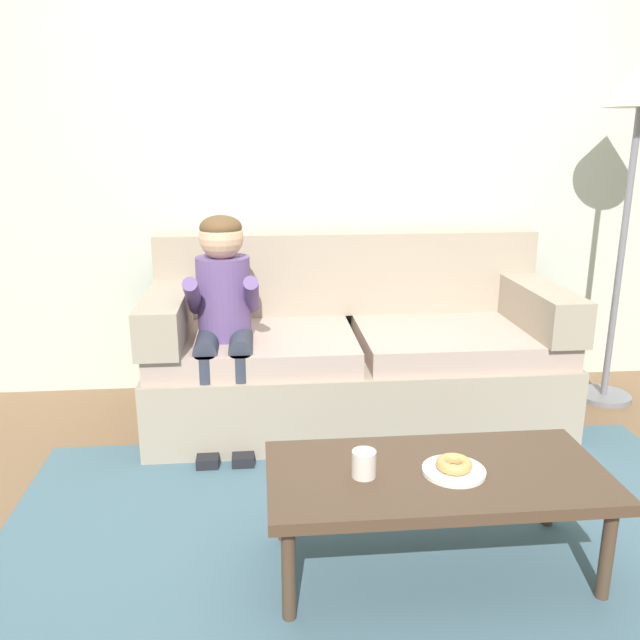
# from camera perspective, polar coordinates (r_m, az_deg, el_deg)

# --- Properties ---
(ground) EXTENTS (10.00, 10.00, 0.00)m
(ground) POSITION_cam_1_polar(r_m,az_deg,el_deg) (2.83, 4.14, -15.25)
(ground) COLOR brown
(wall_back) EXTENTS (8.00, 0.10, 2.80)m
(wall_back) POSITION_cam_1_polar(r_m,az_deg,el_deg) (3.81, 1.02, 14.95)
(wall_back) COLOR beige
(wall_back) RESTS_ON ground
(area_rug) EXTENTS (2.86, 1.62, 0.01)m
(area_rug) POSITION_cam_1_polar(r_m,az_deg,el_deg) (2.62, 5.08, -17.93)
(area_rug) COLOR #476675
(area_rug) RESTS_ON ground
(couch) EXTENTS (2.09, 0.90, 0.95)m
(couch) POSITION_cam_1_polar(r_m,az_deg,el_deg) (3.45, 2.97, -3.01)
(couch) COLOR tan
(couch) RESTS_ON ground
(coffee_table) EXTENTS (1.14, 0.54, 0.38)m
(coffee_table) POSITION_cam_1_polar(r_m,az_deg,el_deg) (2.28, 10.15, -13.70)
(coffee_table) COLOR #4C3828
(coffee_table) RESTS_ON ground
(person_child) EXTENTS (0.34, 0.58, 1.10)m
(person_child) POSITION_cam_1_polar(r_m,az_deg,el_deg) (3.13, -8.47, 1.10)
(person_child) COLOR #664C84
(person_child) RESTS_ON ground
(plate) EXTENTS (0.21, 0.21, 0.01)m
(plate) POSITION_cam_1_polar(r_m,az_deg,el_deg) (2.25, 11.64, -12.83)
(plate) COLOR white
(plate) RESTS_ON coffee_table
(donut) EXTENTS (0.15, 0.15, 0.04)m
(donut) POSITION_cam_1_polar(r_m,az_deg,el_deg) (2.24, 11.68, -12.27)
(donut) COLOR tan
(donut) RESTS_ON plate
(mug) EXTENTS (0.08, 0.08, 0.09)m
(mug) POSITION_cam_1_polar(r_m,az_deg,el_deg) (2.18, 3.87, -12.46)
(mug) COLOR silver
(mug) RESTS_ON coffee_table
(toy_controller) EXTENTS (0.23, 0.09, 0.05)m
(toy_controller) POSITION_cam_1_polar(r_m,az_deg,el_deg) (2.93, 16.15, -14.06)
(toy_controller) COLOR gold
(toy_controller) RESTS_ON ground
(floor_lamp) EXTENTS (0.36, 0.36, 1.86)m
(floor_lamp) POSITION_cam_1_polar(r_m,az_deg,el_deg) (3.85, 26.16, 15.79)
(floor_lamp) COLOR slate
(floor_lamp) RESTS_ON ground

